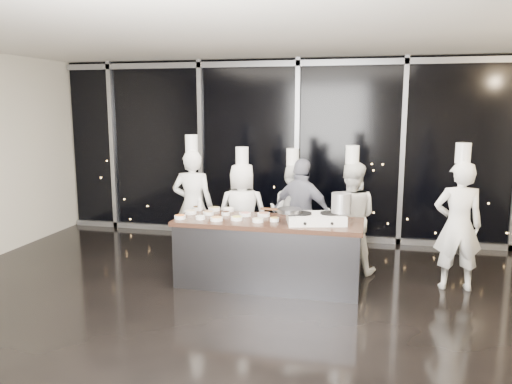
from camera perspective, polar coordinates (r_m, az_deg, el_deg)
ground at (r=6.02m, az=-0.40°, el=-13.48°), size 9.00×9.00×0.00m
room_shell at (r=5.49m, az=1.38°, el=8.40°), size 9.02×7.02×3.21m
window_wall at (r=8.93m, az=4.75°, el=4.79°), size 8.90×0.11×3.20m
demo_counter at (r=6.69m, az=1.41°, el=-6.92°), size 2.46×0.86×0.90m
stove at (r=6.42m, az=6.85°, el=-3.00°), size 0.81×0.61×0.14m
frying_pan at (r=6.36m, az=3.76°, el=-2.12°), size 0.55×0.37×0.05m
stock_pot at (r=6.42m, az=9.72°, el=-1.23°), size 0.31×0.31×0.25m
prep_bowls at (r=6.81m, az=-3.75°, el=-2.54°), size 1.39×0.76×0.05m
squeeze_bottle at (r=7.16m, az=-6.45°, el=-1.35°), size 0.06×0.06×0.21m
chef_far_left at (r=7.72m, az=-7.23°, el=-1.44°), size 0.67×0.49×1.95m
chef_left at (r=7.51m, az=-1.58°, el=-2.38°), size 0.85×0.64×1.78m
chef_center at (r=7.66m, az=4.13°, el=-2.31°), size 0.82×0.69×1.75m
guest at (r=7.35m, az=5.27°, el=-2.51°), size 1.03×0.69×1.63m
chef_right at (r=7.27m, az=10.72°, el=-2.80°), size 0.79×0.63×1.83m
chef_side at (r=6.97m, az=22.09°, el=-3.45°), size 0.65×0.46×1.92m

